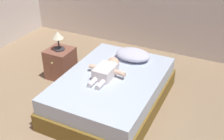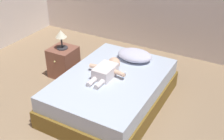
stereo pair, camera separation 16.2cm
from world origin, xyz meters
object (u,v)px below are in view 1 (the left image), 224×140
pillow (133,55)px  nightstand (61,63)px  bed (112,91)px  lamp (58,37)px  toothbrush (124,74)px  baby (107,70)px

pillow → nightstand: bearing=-166.8°
bed → lamp: size_ratio=6.00×
toothbrush → nightstand: size_ratio=0.28×
bed → baby: (-0.08, 0.01, 0.30)m
baby → lamp: lamp is taller
pillow → nightstand: size_ratio=1.06×
baby → nightstand: bearing=162.8°
pillow → lamp: size_ratio=1.70×
bed → baby: 0.31m
pillow → baby: (-0.13, -0.55, 0.00)m
nightstand → lamp: bearing=90.0°
bed → pillow: bearing=84.6°
pillow → lamp: bearing=-166.8°
nightstand → lamp: (0.00, 0.00, 0.44)m
baby → nightstand: 1.03m
toothbrush → nightstand: 1.19m
bed → baby: baby is taller
baby → toothbrush: bearing=26.1°
toothbrush → lamp: size_ratio=0.44×
baby → nightstand: size_ratio=1.34×
lamp → nightstand: bearing=-90.0°
toothbrush → lamp: bearing=170.3°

